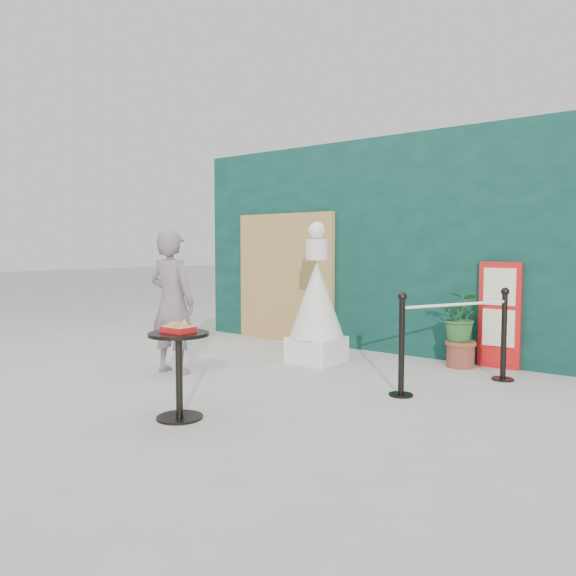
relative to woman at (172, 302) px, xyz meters
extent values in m
plane|color=#ADAAA5|center=(1.06, -0.35, -0.84)|extent=(60.00, 60.00, 0.00)
cube|color=black|center=(1.06, 2.80, 0.66)|extent=(6.00, 0.30, 3.00)
cube|color=tan|center=(-0.34, 2.59, 0.16)|extent=(1.80, 0.08, 2.00)
imported|color=slate|center=(0.00, 0.00, 0.00)|extent=(0.66, 0.48, 1.67)
cube|color=red|center=(2.96, 2.61, -0.19)|extent=(0.50, 0.06, 1.30)
cube|color=beige|center=(2.96, 2.58, 0.16)|extent=(0.38, 0.02, 0.45)
cube|color=beige|center=(2.96, 2.58, -0.34)|extent=(0.38, 0.02, 0.45)
cube|color=red|center=(2.96, 2.58, -0.69)|extent=(0.38, 0.02, 0.18)
cube|color=white|center=(1.00, 1.53, -0.67)|extent=(0.60, 0.60, 0.33)
cone|color=silver|center=(1.00, 1.53, -0.01)|extent=(0.70, 0.70, 0.99)
cylinder|color=silver|center=(1.00, 1.53, 0.61)|extent=(0.29, 0.29, 0.26)
sphere|color=white|center=(1.00, 1.53, 0.85)|extent=(0.22, 0.22, 0.22)
cylinder|color=black|center=(1.41, -1.14, -0.83)|extent=(0.40, 0.40, 0.02)
cylinder|color=black|center=(1.41, -1.14, -0.48)|extent=(0.06, 0.06, 0.72)
cylinder|color=black|center=(1.41, -1.14, -0.10)|extent=(0.52, 0.52, 0.03)
cube|color=red|center=(1.41, -1.14, -0.06)|extent=(0.26, 0.19, 0.05)
cube|color=red|center=(1.41, -1.14, -0.03)|extent=(0.24, 0.17, 0.00)
cube|color=tan|center=(1.37, -1.13, -0.02)|extent=(0.15, 0.14, 0.02)
cube|color=gold|center=(1.46, -1.16, -0.02)|extent=(0.13, 0.13, 0.02)
cone|color=gold|center=(1.43, -1.09, 0.00)|extent=(0.06, 0.06, 0.06)
cylinder|color=brown|center=(2.57, 2.37, -0.70)|extent=(0.33, 0.33, 0.28)
cylinder|color=brown|center=(2.57, 2.37, -0.54)|extent=(0.37, 0.37, 0.05)
imported|color=#285E28|center=(2.57, 2.37, -0.21)|extent=(0.55, 0.48, 0.61)
cylinder|color=black|center=(2.59, 0.70, -0.83)|extent=(0.24, 0.24, 0.02)
cylinder|color=black|center=(2.59, 0.70, -0.36)|extent=(0.06, 0.06, 0.96)
sphere|color=black|center=(2.59, 0.70, 0.15)|extent=(0.09, 0.09, 0.09)
cylinder|color=black|center=(3.19, 2.00, -0.83)|extent=(0.24, 0.24, 0.02)
cylinder|color=black|center=(3.19, 2.00, -0.36)|extent=(0.06, 0.06, 0.96)
sphere|color=black|center=(3.19, 2.00, 0.15)|extent=(0.09, 0.09, 0.09)
cylinder|color=white|center=(2.89, 1.35, 0.04)|extent=(0.63, 1.31, 0.03)
camera|label=1|loc=(5.06, -4.34, 0.64)|focal=35.00mm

